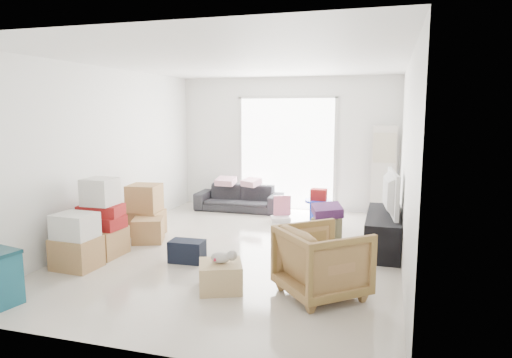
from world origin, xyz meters
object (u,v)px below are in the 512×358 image
Objects in this scene: ac_tower at (384,172)px; kids_table at (319,199)px; wood_crate at (220,276)px; sofa at (239,194)px; tv_console at (383,231)px; ottoman at (327,229)px; television at (384,209)px; armchair at (322,258)px.

ac_tower is 1.40m from kids_table.
sofa is at bearing 105.57° from wood_crate.
tv_console is 1.76m from kids_table.
sofa is 4.46× the size of ottoman.
ottoman is at bearing -75.22° from kids_table.
television is 2.07m from armchair.
television is at bearing -34.50° from sofa.
wood_crate is at bearing -75.48° from sofa.
wood_crate is at bearing -112.20° from ac_tower.
sofa is at bearing -10.74° from armchair.
sofa reaches higher than wood_crate.
armchair is 1.18m from wood_crate.
wood_crate is at bearing 134.17° from television.
tv_console is 0.34m from television.
ottoman is (-0.80, -1.90, -0.68)m from ac_tower.
ac_tower is at bearing 91.40° from tv_console.
kids_table is (-0.31, 1.17, 0.25)m from ottoman.
sofa is 4.48m from armchair.
sofa is 1.82m from kids_table.
ac_tower reaches higher than wood_crate.
ottoman is (-0.85, 0.15, -0.41)m from television.
sofa is (-2.88, 1.90, -0.26)m from television.
ac_tower is at bearing 67.80° from wood_crate.
sofa reaches higher than tv_console.
ac_tower is at bearing -49.10° from armchair.
armchair is (-0.62, -1.97, 0.16)m from tv_console.
kids_table is at bearing -19.91° from sofa.
armchair is at bearing -98.07° from ac_tower.
ac_tower reaches higher than television.
tv_console is at bearing 50.47° from wood_crate.
wood_crate is (-1.14, -0.16, -0.27)m from armchair.
ac_tower is 2.88m from sofa.
sofa is 2.04× the size of armchair.
ottoman is (-0.85, 0.15, -0.07)m from tv_console.
kids_table is (1.72, -0.59, 0.10)m from sofa.
television is 0.96m from ottoman.
armchair is at bearing -83.71° from ottoman.
tv_console is 2.76m from wood_crate.
kids_table is at bearing -31.66° from armchair.
kids_table is (-0.54, 3.28, 0.01)m from armchair.
kids_table is (-1.16, 1.31, 0.18)m from tv_console.
ac_tower is 1.09× the size of tv_console.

